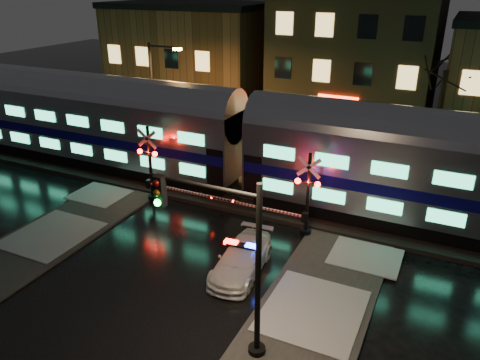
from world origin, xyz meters
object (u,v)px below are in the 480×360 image
Objects in this scene: crossing_signal_left at (155,173)px; traffic_light at (229,264)px; streetlight at (155,92)px; crossing_signal_right at (300,202)px; police_car at (242,259)px.

crossing_signal_left is 0.99× the size of traffic_light.
streetlight reaches higher than crossing_signal_left.
crossing_signal_right is at bearing -27.96° from streetlight.
police_car is 16.14m from streetlight.
police_car is 5.13m from traffic_light.
crossing_signal_left is 11.90m from traffic_light.
streetlight is at bearing 123.51° from crossing_signal_left.
traffic_light is at bearing -74.62° from police_car.
streetlight is (-11.48, 10.71, 3.75)m from police_car.
police_car is at bearing -29.66° from crossing_signal_left.
streetlight reaches higher than police_car.
traffic_light is (1.51, -4.12, 2.65)m from police_car.
police_car is 8.20m from crossing_signal_left.
crossing_signal_left is at bearing 128.38° from traffic_light.
crossing_signal_right is 0.96× the size of traffic_light.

